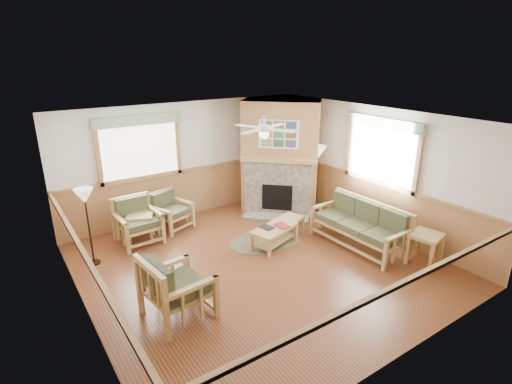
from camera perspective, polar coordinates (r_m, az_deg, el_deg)
floor at (r=7.60m, az=0.48°, el=-10.29°), size 6.00×6.00×0.01m
ceiling at (r=6.68m, az=0.55°, el=10.28°), size 6.00×6.00×0.01m
wall_back at (r=9.53m, az=-9.85°, el=4.51°), size 6.00×0.02×2.70m
wall_front at (r=5.08m, az=20.49°, el=-10.30°), size 6.00×0.02×2.70m
wall_left at (r=5.98m, az=-23.98°, el=-6.19°), size 0.02×6.00×2.70m
wall_right at (r=9.00m, az=16.45°, el=3.09°), size 0.02×6.00×2.70m
wainscot at (r=7.34m, az=0.50°, el=-6.53°), size 6.00×6.00×1.10m
fireplace at (r=9.77m, az=3.56°, el=5.12°), size 3.11×3.11×2.70m
window_back at (r=8.87m, az=-16.74°, el=10.67°), size 1.90×0.16×1.50m
window_right at (r=8.60m, az=18.06°, el=10.27°), size 0.16×1.90×1.50m
ceiling_fan at (r=7.10m, az=1.17°, el=10.50°), size 1.59×1.59×0.36m
sofa at (r=8.33m, az=14.47°, el=-4.62°), size 1.99×0.85×0.91m
armchair_back_left at (r=8.58m, az=-16.51°, el=-4.05°), size 0.86×0.86×0.92m
armchair_back_right at (r=9.08m, az=-12.04°, el=-2.63°), size 0.95×0.95×0.83m
armchair_left at (r=6.15m, az=-11.20°, el=-13.07°), size 0.98×0.98×1.00m
coffee_table at (r=8.18m, az=2.64°, el=-6.35°), size 1.13×0.80×0.41m
end_table_chairs at (r=8.73m, az=-16.10°, el=-4.81°), size 0.68×0.66×0.58m
end_table_sofa at (r=8.10m, az=22.94°, el=-7.49°), size 0.64×0.63×0.61m
footstool at (r=8.76m, az=5.07°, el=-4.70°), size 0.56×0.56×0.38m
braided_rug at (r=8.47m, az=1.42°, el=-6.88°), size 1.67×1.67×0.01m
floor_lamp_left at (r=7.90m, az=-22.77°, el=-4.63°), size 0.35×0.35×1.49m
floor_lamp_right at (r=9.65m, az=8.66°, el=1.67°), size 0.49×0.49×1.70m
book_red at (r=8.13m, az=3.73°, el=-4.72°), size 0.23×0.31×0.03m
book_dark at (r=8.06m, az=1.51°, el=-4.97°), size 0.25×0.31×0.03m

